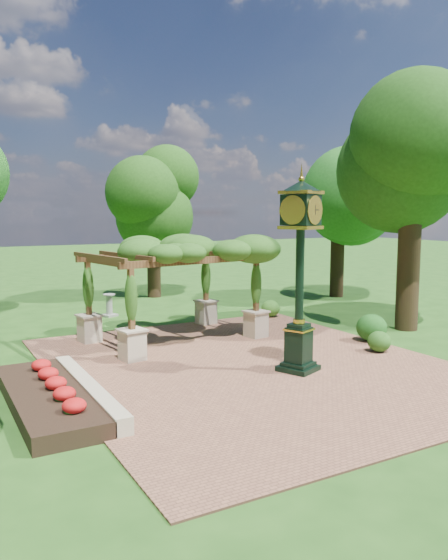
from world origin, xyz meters
TOP-DOWN VIEW (x-y plane):
  - ground at (0.00, 0.00)m, footprint 120.00×120.00m
  - brick_plaza at (0.00, 1.00)m, footprint 10.00×12.00m
  - border_wall at (-4.60, 0.50)m, footprint 0.35×5.00m
  - flower_bed at (-5.50, 0.50)m, footprint 1.50×5.00m
  - pedestal_clock at (0.78, -0.10)m, footprint 1.29×1.29m
  - pergola at (-0.60, 4.77)m, footprint 5.86×4.20m
  - sundial at (-1.18, 9.86)m, footprint 0.66×0.66m
  - shrub_front at (4.06, 0.30)m, footprint 0.75×0.75m
  - shrub_mid at (4.85, 1.43)m, footprint 1.08×1.08m
  - shrub_back at (4.33, 6.46)m, footprint 0.94×0.94m
  - tree_north at (2.34, 13.80)m, footprint 3.63×3.63m
  - tree_east_far at (10.33, 9.48)m, footprint 4.41×4.41m
  - tree_east_near at (7.35, 2.27)m, footprint 4.85×4.85m

SIDE VIEW (x-z plane):
  - ground at x=0.00m, z-range 0.00..0.00m
  - brick_plaza at x=0.00m, z-range 0.00..0.04m
  - flower_bed at x=-5.50m, z-range 0.00..0.36m
  - border_wall at x=-4.60m, z-range 0.00..0.40m
  - shrub_front at x=4.06m, z-range 0.04..0.66m
  - shrub_back at x=4.33m, z-range 0.04..0.71m
  - sundial at x=-1.18m, z-range -0.06..0.86m
  - shrub_mid at x=4.85m, z-range 0.04..0.92m
  - pergola at x=-0.60m, z-range 1.09..4.48m
  - pedestal_clock at x=0.78m, z-range 0.49..5.52m
  - tree_north at x=2.34m, z-range 1.34..8.63m
  - tree_east_far at x=10.33m, z-range 1.58..10.06m
  - tree_east_near at x=7.35m, z-range 1.83..11.67m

